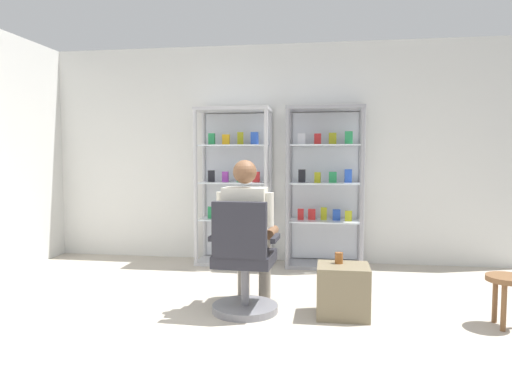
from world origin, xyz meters
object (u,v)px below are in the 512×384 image
(display_cabinet_left, at_px, (235,185))
(office_chair, at_px, (244,268))
(tea_glass, at_px, (339,258))
(wooden_stool, at_px, (508,286))
(seated_shopkeeper, at_px, (248,227))
(display_cabinet_right, at_px, (325,186))
(storage_crate, at_px, (343,291))

(display_cabinet_left, bearing_deg, office_chair, -76.59)
(tea_glass, distance_m, wooden_stool, 1.29)
(seated_shopkeeper, distance_m, tea_glass, 0.82)
(display_cabinet_right, height_order, storage_crate, display_cabinet_right)
(wooden_stool, bearing_deg, display_cabinet_left, 143.08)
(display_cabinet_left, height_order, seated_shopkeeper, display_cabinet_left)
(office_chair, distance_m, seated_shopkeeper, 0.36)
(office_chair, xyz_separation_m, tea_glass, (0.79, 0.13, 0.08))
(display_cabinet_right, relative_size, wooden_stool, 4.73)
(display_cabinet_left, xyz_separation_m, tea_glass, (1.24, -1.76, -0.49))
(storage_crate, bearing_deg, seated_shopkeeper, 173.38)
(display_cabinet_left, distance_m, wooden_stool, 3.21)
(office_chair, bearing_deg, seated_shopkeeper, 87.85)
(display_cabinet_left, bearing_deg, storage_crate, -55.10)
(seated_shopkeeper, distance_m, wooden_stool, 2.10)
(wooden_stool, bearing_deg, display_cabinet_right, 126.81)
(seated_shopkeeper, relative_size, tea_glass, 14.00)
(tea_glass, xyz_separation_m, wooden_stool, (1.28, -0.13, -0.15))
(display_cabinet_right, height_order, wooden_stool, display_cabinet_right)
(office_chair, relative_size, wooden_stool, 2.39)
(display_cabinet_right, relative_size, tea_glass, 20.62)
(storage_crate, height_order, tea_glass, tea_glass)
(storage_crate, relative_size, wooden_stool, 1.06)
(storage_crate, bearing_deg, display_cabinet_left, 124.90)
(display_cabinet_right, distance_m, storage_crate, 1.98)
(display_cabinet_right, xyz_separation_m, tea_glass, (0.14, -1.77, -0.49))
(display_cabinet_left, relative_size, seated_shopkeeper, 1.47)
(display_cabinet_left, distance_m, tea_glass, 2.21)
(office_chair, bearing_deg, tea_glass, 9.24)
(display_cabinet_left, bearing_deg, wooden_stool, -36.92)
(display_cabinet_right, xyz_separation_m, storage_crate, (0.17, -1.83, -0.75))
(office_chair, bearing_deg, display_cabinet_left, 103.41)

